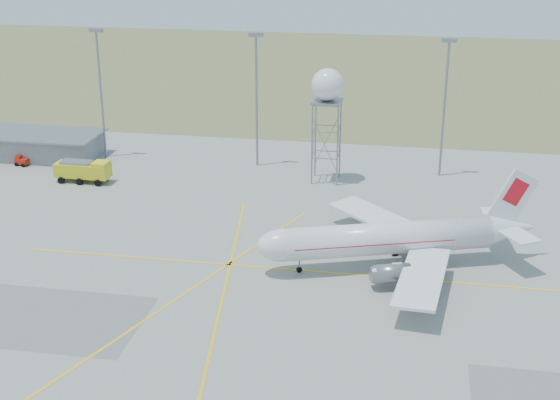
% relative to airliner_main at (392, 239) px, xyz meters
% --- Properties ---
extents(grass_strip, '(400.00, 120.00, 0.03)m').
position_rel_airliner_main_xyz_m(grass_strip, '(-12.26, 106.99, -3.32)').
color(grass_strip, '#526135').
rests_on(grass_strip, ground).
extents(building_grey, '(19.00, 10.00, 3.90)m').
position_rel_airliner_main_xyz_m(building_grey, '(-57.26, 30.99, -1.36)').
color(building_grey, gray).
rests_on(building_grey, ground).
extents(mast_a, '(2.20, 0.50, 20.50)m').
position_rel_airliner_main_xyz_m(mast_a, '(-47.26, 32.99, 8.74)').
color(mast_a, gray).
rests_on(mast_a, ground).
extents(mast_b, '(2.20, 0.50, 20.50)m').
position_rel_airliner_main_xyz_m(mast_b, '(-22.26, 32.99, 8.74)').
color(mast_b, gray).
rests_on(mast_b, ground).
extents(mast_c, '(2.20, 0.50, 20.50)m').
position_rel_airliner_main_xyz_m(mast_c, '(5.74, 32.99, 8.74)').
color(mast_c, gray).
rests_on(mast_c, ground).
extents(airliner_main, '(31.16, 29.36, 10.88)m').
position_rel_airliner_main_xyz_m(airliner_main, '(0.00, 0.00, 0.00)').
color(airliner_main, silver).
rests_on(airliner_main, ground).
extents(radar_tower, '(4.59, 4.59, 16.63)m').
position_rel_airliner_main_xyz_m(radar_tower, '(-10.85, 27.66, 6.00)').
color(radar_tower, gray).
rests_on(radar_tower, ground).
extents(fire_truck, '(8.15, 3.41, 3.23)m').
position_rel_airliner_main_xyz_m(fire_truck, '(-45.55, 20.72, -1.78)').
color(fire_truck, gold).
rests_on(fire_truck, ground).
extents(baggage_tug, '(2.34, 2.06, 1.62)m').
position_rel_airliner_main_xyz_m(baggage_tug, '(-58.36, 26.28, -2.72)').
color(baggage_tug, '#A6190B').
rests_on(baggage_tug, ground).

